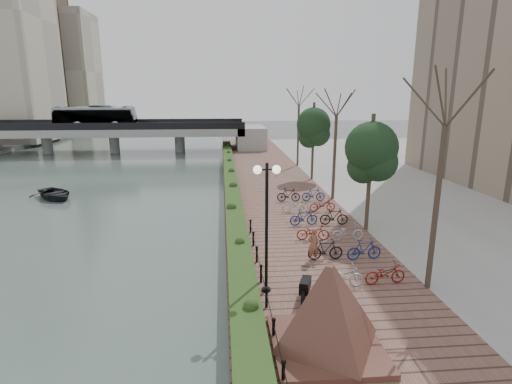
{
  "coord_description": "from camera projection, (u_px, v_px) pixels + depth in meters",
  "views": [
    {
      "loc": [
        -0.09,
        -11.96,
        8.03
      ],
      "look_at": [
        2.0,
        12.37,
        2.0
      ],
      "focal_mm": 28.0,
      "sensor_mm": 36.0,
      "label": 1
    }
  ],
  "objects": [
    {
      "name": "promenade",
      "position": [
        276.0,
        198.0,
        30.7
      ],
      "size": [
        8.0,
        75.0,
        0.5
      ],
      "primitive_type": "cube",
      "color": "brown",
      "rests_on": "ground"
    },
    {
      "name": "inland_pavement",
      "position": [
        474.0,
        193.0,
        32.02
      ],
      "size": [
        24.0,
        75.0,
        0.5
      ],
      "primitive_type": "cube",
      "color": "gray",
      "rests_on": "ground"
    },
    {
      "name": "boat",
      "position": [
        55.0,
        194.0,
        31.17
      ],
      "size": [
        4.88,
        4.94,
        0.84
      ],
      "primitive_type": "imported",
      "rotation": [
        0.0,
        0.0,
        0.75
      ],
      "color": "black",
      "rests_on": "river_water"
    },
    {
      "name": "river_water",
      "position": [
        59.0,
        184.0,
        36.43
      ],
      "size": [
        30.0,
        130.0,
        0.02
      ],
      "primitive_type": "cube",
      "color": "#45564E",
      "rests_on": "ground"
    },
    {
      "name": "bridge",
      "position": [
        110.0,
        128.0,
        54.93
      ],
      "size": [
        36.0,
        10.77,
        6.5
      ],
      "color": "gray",
      "rests_on": "ground"
    },
    {
      "name": "granite_monument",
      "position": [
        328.0,
        307.0,
        11.85
      ],
      "size": [
        4.47,
        4.47,
        2.69
      ],
      "color": "#4C2B20",
      "rests_on": "promenade"
    },
    {
      "name": "street_trees",
      "position": [
        349.0,
        163.0,
        25.55
      ],
      "size": [
        3.2,
        37.12,
        6.8
      ],
      "color": "#35281F",
      "rests_on": "promenade"
    },
    {
      "name": "hedge",
      "position": [
        231.0,
        184.0,
        32.7
      ],
      "size": [
        1.1,
        56.0,
        0.6
      ],
      "primitive_type": "cube",
      "color": "#233E16",
      "rests_on": "promenade"
    },
    {
      "name": "bicycle_parking",
      "position": [
        324.0,
        224.0,
        22.16
      ],
      "size": [
        2.4,
        14.69,
        1.0
      ],
      "color": "#B2B3B7",
      "rests_on": "promenade"
    },
    {
      "name": "pedestrian",
      "position": [
        313.0,
        244.0,
        18.31
      ],
      "size": [
        0.68,
        0.56,
        1.61
      ],
      "primitive_type": "imported",
      "rotation": [
        0.0,
        0.0,
        3.48
      ],
      "color": "brown",
      "rests_on": "promenade"
    },
    {
      "name": "lamppost",
      "position": [
        267.0,
        201.0,
        14.81
      ],
      "size": [
        1.02,
        0.32,
        5.09
      ],
      "color": "black",
      "rests_on": "promenade"
    },
    {
      "name": "ground",
      "position": [
        229.0,
        338.0,
        13.5
      ],
      "size": [
        220.0,
        220.0,
        0.0
      ],
      "primitive_type": "plane",
      "color": "#59595B",
      "rests_on": "ground"
    },
    {
      "name": "chain_fence",
      "position": [
        264.0,
        286.0,
        15.34
      ],
      "size": [
        0.1,
        14.1,
        0.7
      ],
      "color": "black",
      "rests_on": "promenade"
    },
    {
      "name": "motorcycle",
      "position": [
        306.0,
        285.0,
        15.05
      ],
      "size": [
        0.99,
        1.67,
        1.0
      ],
      "primitive_type": null,
      "rotation": [
        0.0,
        0.0,
        -0.33
      ],
      "color": "black",
      "rests_on": "promenade"
    }
  ]
}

